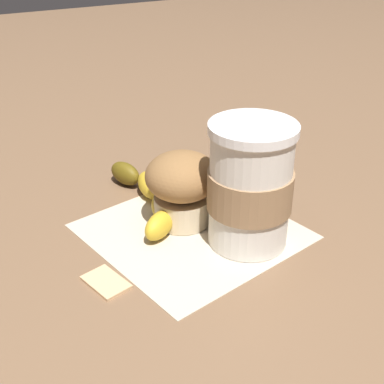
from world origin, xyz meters
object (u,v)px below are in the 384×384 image
at_px(banana, 151,195).
at_px(coffee_cup, 250,186).
at_px(muffin, 179,186).
at_px(sugar_packet, 106,281).

bearing_deg(banana, coffee_cup, 118.73).
height_order(coffee_cup, muffin, coffee_cup).
relative_size(coffee_cup, muffin, 1.60).
distance_m(coffee_cup, banana, 0.15).
height_order(banana, sugar_packet, banana).
xyz_separation_m(coffee_cup, muffin, (0.05, -0.07, -0.02)).
bearing_deg(coffee_cup, muffin, -54.14).
relative_size(banana, sugar_packet, 3.92).
height_order(muffin, sugar_packet, muffin).
bearing_deg(muffin, sugar_packet, 30.84).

